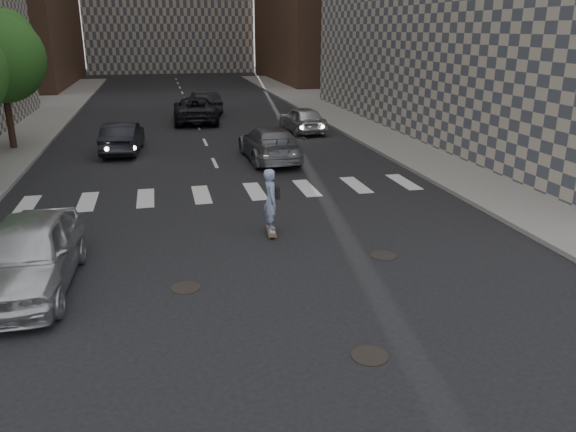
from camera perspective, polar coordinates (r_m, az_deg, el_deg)
The scene contains 13 objects.
ground at distance 12.68m, azimuth -0.92°, elevation -8.76°, with size 160.00×160.00×0.00m, color black.
sidewalk_right at distance 35.76m, azimuth 15.52°, elevation 8.64°, with size 13.00×80.00×0.15m, color gray.
tree_c at distance 31.02m, azimuth -27.13°, elevation 14.44°, with size 4.20×4.20×6.60m.
manhole_a at distance 10.90m, azimuth 8.30°, elevation -13.86°, with size 0.70×0.70×0.02m, color black.
manhole_b at distance 13.54m, azimuth -10.37°, elevation -7.18°, with size 0.70×0.70×0.02m, color black.
manhole_c at distance 15.33m, azimuth 9.67°, elevation -3.99°, with size 0.70×0.70×0.02m, color black.
skateboarder at distance 16.36m, azimuth -1.72°, elevation 1.57°, with size 0.54×1.02×1.99m.
silver_sedan at distance 14.30m, azimuth -24.90°, elevation -3.59°, with size 2.01×5.00×1.70m, color silver.
traffic_car_a at distance 28.79m, azimuth -16.45°, elevation 7.66°, with size 1.59×4.56×1.50m, color black.
traffic_car_b at distance 25.99m, azimuth -1.90°, elevation 7.37°, with size 2.19×5.40×1.57m, color slate.
traffic_car_c at distance 37.43m, azimuth -9.41°, elevation 10.63°, with size 2.72×5.90×1.64m, color black.
traffic_car_d at distance 33.32m, azimuth 1.47°, elevation 9.80°, with size 1.78×4.43×1.51m, color silver.
traffic_car_e at distance 41.04m, azimuth -8.49°, elevation 11.32°, with size 1.68×4.83×1.59m, color black.
Camera 1 is at (-2.32, -11.03, 5.82)m, focal length 35.00 mm.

